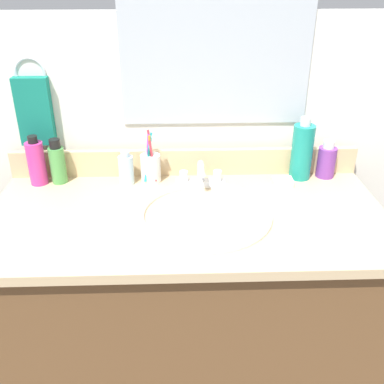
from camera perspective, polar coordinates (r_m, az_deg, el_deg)
The scene contains 16 objects.
vanity_cabinet at distance 1.54m, azimuth -0.57°, elevation -15.82°, with size 1.12×0.52×0.75m, color brown.
countertop at distance 1.31m, azimuth -0.64°, elevation -3.27°, with size 1.17×0.56×0.03m, color #D1B284.
backsplash at distance 1.52m, azimuth -0.91°, elevation 3.83°, with size 1.17×0.02×0.09m, color #D1B284.
back_wall at distance 1.65m, azimuth -0.91°, elevation -0.90°, with size 2.27×0.04×1.30m, color white.
mirror_panel at distance 1.45m, azimuth 3.11°, elevation 19.32°, with size 0.60×0.01×0.56m, color #B2BCC6.
towel_ring at distance 1.54m, azimuth -19.89°, elevation 14.08°, with size 0.10×0.10×0.01m, color silver.
hand_towel at distance 1.55m, azimuth -19.37°, elevation 9.63°, with size 0.11×0.04×0.22m, color #147260.
sink_basin at distance 1.31m, azimuth 1.52°, elevation -4.11°, with size 0.39×0.39×0.11m.
faucet at distance 1.45m, azimuth 1.11°, elevation 1.86°, with size 0.16×0.10×0.08m.
bottle_mouthwash_teal at distance 1.52m, azimuth 13.82°, elevation 5.06°, with size 0.07×0.07×0.21m.
bottle_gel_clear at distance 1.47m, azimuth -8.37°, elevation 2.86°, with size 0.05×0.05×0.11m.
bottle_soap_pink at distance 1.53m, azimuth -19.17°, elevation 3.58°, with size 0.06×0.06×0.16m.
bottle_toner_green at distance 1.52m, azimuth -16.72°, elevation 3.55°, with size 0.05×0.05×0.15m.
bottle_cream_purple at distance 1.57m, azimuth 16.72°, elevation 3.83°, with size 0.06×0.06×0.13m.
cup_white_ceramic at distance 1.47m, azimuth -5.29°, elevation 3.22°, with size 0.06×0.08×0.18m.
soap_bar at distance 1.49m, azimuth 11.43°, elevation 1.28°, with size 0.06×0.04×0.02m, color white.
Camera 1 is at (-0.02, -1.12, 1.44)m, focal length 41.95 mm.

